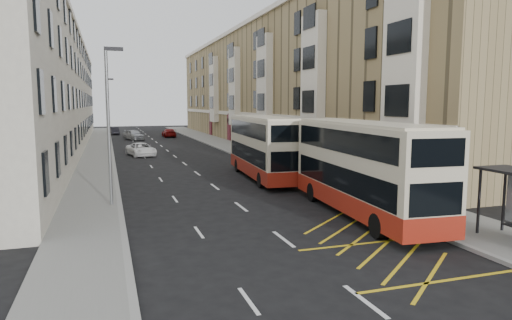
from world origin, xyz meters
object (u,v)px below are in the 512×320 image
object	(u,v)px
street_lamp_far	(107,110)
pedestrian_mid	(448,198)
double_decker_front	(363,168)
pedestrian_far	(404,191)
double_decker_rear	(263,147)
street_lamp_near	(109,117)
car_red	(169,133)
car_silver	(134,135)
car_dark	(115,131)
white_van	(141,149)

from	to	relation	value
street_lamp_far	pedestrian_mid	bearing A→B (deg)	-68.42
street_lamp_far	double_decker_front	size ratio (longest dim) A/B	0.70
double_decker_front	pedestrian_far	bearing A→B (deg)	14.49
double_decker_front	double_decker_rear	world-z (taller)	double_decker_front
street_lamp_near	car_red	size ratio (longest dim) A/B	1.74
street_lamp_far	car_silver	distance (m)	15.53
street_lamp_near	car_dark	size ratio (longest dim) A/B	2.05
street_lamp_near	white_van	distance (m)	24.03
double_decker_rear	car_dark	distance (m)	52.72
white_van	car_dark	distance (m)	34.61
street_lamp_far	pedestrian_mid	world-z (taller)	street_lamp_far
double_decker_rear	white_van	distance (m)	18.86
pedestrian_mid	car_dark	size ratio (longest dim) A/B	0.43
pedestrian_far	car_dark	xyz separation A→B (m)	(-12.90, 63.12, -0.30)
pedestrian_mid	car_dark	bearing A→B (deg)	85.73
double_decker_front	street_lamp_near	bearing A→B (deg)	158.09
double_decker_rear	car_silver	world-z (taller)	double_decker_rear
street_lamp_far	car_dark	size ratio (longest dim) A/B	2.05
double_decker_rear	car_red	world-z (taller)	double_decker_rear
double_decker_rear	street_lamp_far	bearing A→B (deg)	117.41
double_decker_front	car_silver	xyz separation A→B (m)	(-7.77, 50.17, -1.50)
pedestrian_mid	pedestrian_far	size ratio (longest dim) A/B	1.07
street_lamp_far	car_red	bearing A→B (deg)	64.34
pedestrian_mid	car_dark	world-z (taller)	pedestrian_mid
pedestrian_far	car_red	world-z (taller)	pedestrian_far
street_lamp_near	double_decker_front	distance (m)	12.86
white_van	car_dark	bearing A→B (deg)	81.74
pedestrian_far	car_red	xyz separation A→B (m)	(-4.72, 54.49, -0.27)
street_lamp_near	pedestrian_far	size ratio (longest dim) A/B	5.04
white_van	pedestrian_mid	bearing A→B (deg)	-80.84
double_decker_rear	car_silver	distance (m)	39.07
car_dark	street_lamp_far	bearing A→B (deg)	-95.91
street_lamp_near	double_decker_front	bearing A→B (deg)	-26.10
car_red	pedestrian_mid	bearing A→B (deg)	95.05
double_decker_rear	pedestrian_far	size ratio (longest dim) A/B	7.09
double_decker_rear	white_van	bearing A→B (deg)	116.62
white_van	car_red	xyz separation A→B (m)	(6.21, 25.93, 0.00)
white_van	car_silver	bearing A→B (deg)	77.24
pedestrian_far	car_red	distance (m)	54.69
street_lamp_near	double_decker_rear	bearing A→B (deg)	30.68
street_lamp_near	pedestrian_mid	world-z (taller)	street_lamp_near
pedestrian_mid	street_lamp_near	bearing A→B (deg)	137.43
street_lamp_near	double_decker_rear	distance (m)	12.33
pedestrian_far	white_van	bearing A→B (deg)	-47.50
double_decker_rear	car_dark	size ratio (longest dim) A/B	2.88
pedestrian_far	car_silver	size ratio (longest dim) A/B	0.34
white_van	double_decker_rear	bearing A→B (deg)	-78.72
street_lamp_near	white_van	world-z (taller)	street_lamp_near
street_lamp_far	pedestrian_mid	distance (m)	40.36
car_red	pedestrian_far	bearing A→B (deg)	94.52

